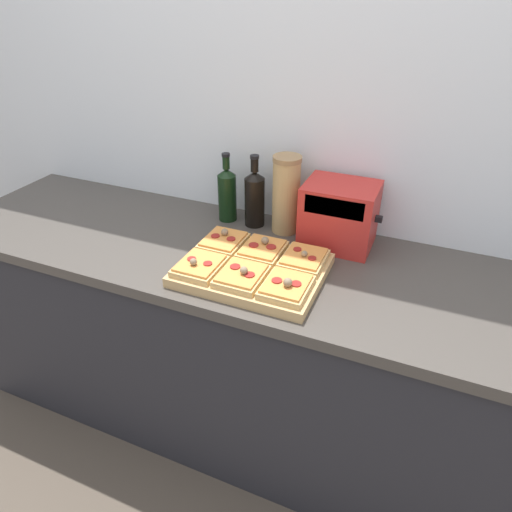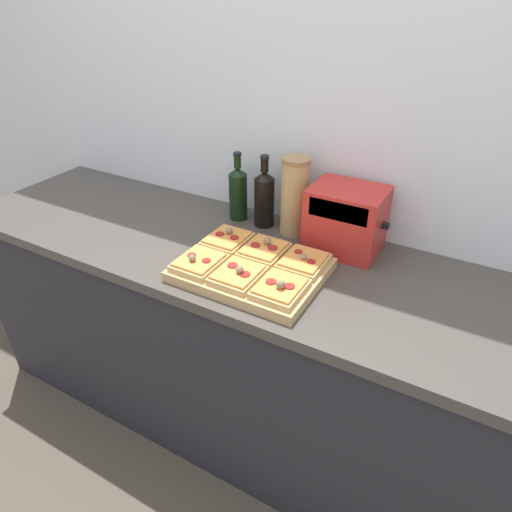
% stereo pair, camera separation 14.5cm
% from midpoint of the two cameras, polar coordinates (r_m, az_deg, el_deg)
% --- Properties ---
extents(ground_plane, '(12.00, 12.00, 0.00)m').
position_cam_midpoint_polar(ground_plane, '(2.03, -4.37, -27.07)').
color(ground_plane, '#4C4238').
extents(wall_back, '(6.00, 0.06, 2.50)m').
position_cam_midpoint_polar(wall_back, '(1.74, 4.31, 15.60)').
color(wall_back, silver).
rests_on(wall_back, ground_plane).
extents(kitchen_counter, '(2.63, 0.67, 0.88)m').
position_cam_midpoint_polar(kitchen_counter, '(1.86, -0.40, -12.13)').
color(kitchen_counter, '#232328').
rests_on(kitchen_counter, ground_plane).
extents(cutting_board, '(0.46, 0.36, 0.03)m').
position_cam_midpoint_polar(cutting_board, '(1.50, -3.20, -1.84)').
color(cutting_board, tan).
rests_on(cutting_board, kitchen_counter).
extents(pizza_slice_back_left, '(0.14, 0.16, 0.05)m').
position_cam_midpoint_polar(pizza_slice_back_left, '(1.61, -6.66, 1.79)').
color(pizza_slice_back_left, tan).
rests_on(pizza_slice_back_left, cutting_board).
extents(pizza_slice_back_center, '(0.14, 0.16, 0.05)m').
position_cam_midpoint_polar(pizza_slice_back_center, '(1.55, -1.86, 0.74)').
color(pizza_slice_back_center, tan).
rests_on(pizza_slice_back_center, cutting_board).
extents(pizza_slice_back_right, '(0.14, 0.16, 0.05)m').
position_cam_midpoint_polar(pizza_slice_back_right, '(1.50, 3.27, -0.41)').
color(pizza_slice_back_right, tan).
rests_on(pizza_slice_back_right, cutting_board).
extents(pizza_slice_front_left, '(0.14, 0.16, 0.05)m').
position_cam_midpoint_polar(pizza_slice_front_left, '(1.49, -9.83, -1.26)').
color(pizza_slice_front_left, tan).
rests_on(pizza_slice_front_left, cutting_board).
extents(pizza_slice_front_center, '(0.14, 0.16, 0.05)m').
position_cam_midpoint_polar(pizza_slice_front_center, '(1.42, -4.72, -2.53)').
color(pizza_slice_front_center, tan).
rests_on(pizza_slice_front_center, cutting_board).
extents(pizza_slice_front_right, '(0.14, 0.16, 0.06)m').
position_cam_midpoint_polar(pizza_slice_front_right, '(1.37, 0.81, -3.90)').
color(pizza_slice_front_right, tan).
rests_on(pizza_slice_front_right, cutting_board).
extents(olive_oil_bottle, '(0.07, 0.07, 0.28)m').
position_cam_midpoint_polar(olive_oil_bottle, '(1.82, -5.92, 7.75)').
color(olive_oil_bottle, black).
rests_on(olive_oil_bottle, kitchen_counter).
extents(wine_bottle, '(0.08, 0.08, 0.28)m').
position_cam_midpoint_polar(wine_bottle, '(1.77, -2.53, 7.29)').
color(wine_bottle, black).
rests_on(wine_bottle, kitchen_counter).
extents(grain_jar_tall, '(0.11, 0.11, 0.30)m').
position_cam_midpoint_polar(grain_jar_tall, '(1.71, 1.35, 7.61)').
color(grain_jar_tall, tan).
rests_on(grain_jar_tall, kitchen_counter).
extents(toaster_oven, '(0.28, 0.20, 0.23)m').
position_cam_midpoint_polar(toaster_oven, '(1.65, 7.89, 5.05)').
color(toaster_oven, red).
rests_on(toaster_oven, kitchen_counter).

